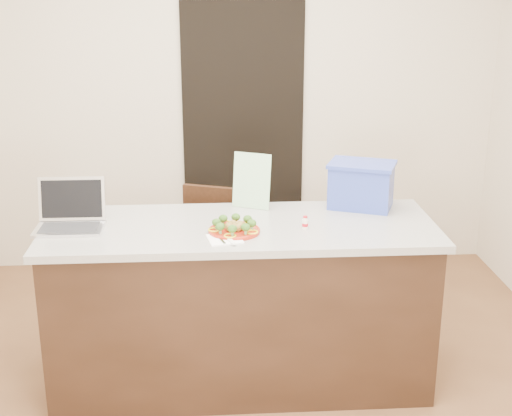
{
  "coord_description": "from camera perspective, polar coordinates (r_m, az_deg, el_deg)",
  "views": [
    {
      "loc": [
        -0.15,
        -3.27,
        2.17
      ],
      "look_at": [
        0.08,
        0.2,
        1.03
      ],
      "focal_mm": 50.0,
      "sensor_mm": 36.0,
      "label": 1
    }
  ],
  "objects": [
    {
      "name": "ground",
      "position": [
        3.93,
        -1.01,
        -15.35
      ],
      "size": [
        4.0,
        4.0,
        0.0
      ],
      "primitive_type": "plane",
      "color": "brown",
      "rests_on": "ground"
    },
    {
      "name": "room_shell",
      "position": [
        3.32,
        -1.17,
        8.64
      ],
      "size": [
        4.0,
        4.0,
        4.0
      ],
      "color": "white",
      "rests_on": "ground"
    },
    {
      "name": "doorway",
      "position": [
        5.38,
        -1.03,
        5.64
      ],
      "size": [
        0.9,
        0.02,
        2.0
      ],
      "primitive_type": "cube",
      "color": "black",
      "rests_on": "ground"
    },
    {
      "name": "island",
      "position": [
        3.92,
        -1.23,
        -7.68
      ],
      "size": [
        2.06,
        0.76,
        0.92
      ],
      "color": "black",
      "rests_on": "ground"
    },
    {
      "name": "plate",
      "position": [
        3.63,
        -1.76,
        -1.81
      ],
      "size": [
        0.26,
        0.26,
        0.02
      ],
      "rotation": [
        0.0,
        0.0,
        0.37
      ],
      "color": "#9B1F0E",
      "rests_on": "island"
    },
    {
      "name": "meatballs",
      "position": [
        3.62,
        -1.75,
        -1.42
      ],
      "size": [
        0.11,
        0.1,
        0.04
      ],
      "color": "olive",
      "rests_on": "plate"
    },
    {
      "name": "broccoli",
      "position": [
        3.61,
        -1.76,
        -1.19
      ],
      "size": [
        0.23,
        0.23,
        0.04
      ],
      "color": "#234612",
      "rests_on": "plate"
    },
    {
      "name": "pepper_rings",
      "position": [
        3.62,
        -1.76,
        -1.67
      ],
      "size": [
        0.25,
        0.26,
        0.01
      ],
      "color": "gold",
      "rests_on": "plate"
    },
    {
      "name": "napkin",
      "position": [
        3.54,
        -2.52,
        -2.49
      ],
      "size": [
        0.19,
        0.19,
        0.01
      ],
      "primitive_type": "cube",
      "rotation": [
        0.0,
        0.0,
        0.19
      ],
      "color": "white",
      "rests_on": "island"
    },
    {
      "name": "fork",
      "position": [
        3.54,
        -2.85,
        -2.35
      ],
      "size": [
        0.05,
        0.16,
        0.0
      ],
      "rotation": [
        0.0,
        0.0,
        0.3
      ],
      "color": "#B4B4B9",
      "rests_on": "napkin"
    },
    {
      "name": "knife",
      "position": [
        3.52,
        -2.02,
        -2.48
      ],
      "size": [
        0.05,
        0.21,
        0.01
      ],
      "rotation": [
        0.0,
        0.0,
        0.32
      ],
      "color": "white",
      "rests_on": "napkin"
    },
    {
      "name": "yogurt_bottle",
      "position": [
        3.68,
        3.95,
        -1.24
      ],
      "size": [
        0.03,
        0.03,
        0.07
      ],
      "rotation": [
        0.0,
        0.0,
        -0.26
      ],
      "color": "silver",
      "rests_on": "island"
    },
    {
      "name": "laptop",
      "position": [
        3.82,
        -14.61,
        -0.48
      ],
      "size": [
        0.35,
        0.27,
        0.24
      ],
      "rotation": [
        0.0,
        0.0,
        -0.01
      ],
      "color": "silver",
      "rests_on": "island"
    },
    {
      "name": "leaflet",
      "position": [
        3.97,
        -0.35,
        2.19
      ],
      "size": [
        0.22,
        0.13,
        0.31
      ],
      "primitive_type": "cube",
      "rotation": [
        -0.14,
        0.0,
        -0.42
      ],
      "color": "white",
      "rests_on": "island"
    },
    {
      "name": "blue_box",
      "position": [
        4.03,
        8.42,
        1.86
      ],
      "size": [
        0.43,
        0.37,
        0.26
      ],
      "rotation": [
        0.0,
        0.0,
        -0.38
      ],
      "color": "#2C3EA0",
      "rests_on": "island"
    },
    {
      "name": "chair",
      "position": [
        4.53,
        -3.37,
        -3.34
      ],
      "size": [
        0.51,
        0.52,
        0.9
      ],
      "rotation": [
        0.0,
        0.0,
        -0.36
      ],
      "color": "#361D10",
      "rests_on": "ground"
    }
  ]
}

